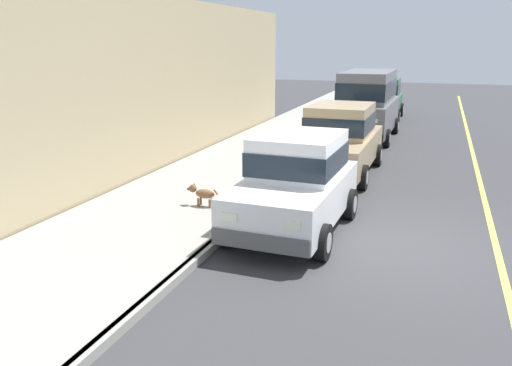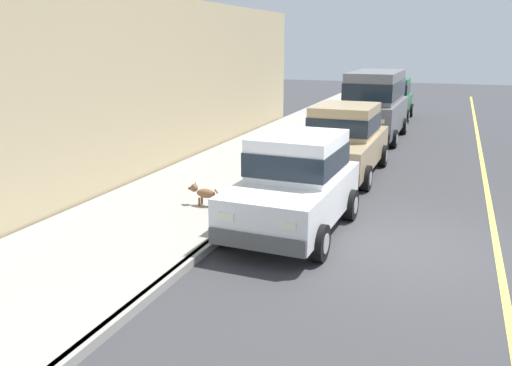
# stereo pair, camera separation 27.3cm
# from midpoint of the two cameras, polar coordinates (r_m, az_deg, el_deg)

# --- Properties ---
(ground_plane) EXTENTS (80.00, 80.00, 0.00)m
(ground_plane) POSITION_cam_midpoint_polar(r_m,az_deg,el_deg) (9.88, 14.96, -6.60)
(ground_plane) COLOR #38383A
(curb) EXTENTS (0.16, 64.00, 0.14)m
(curb) POSITION_cam_midpoint_polar(r_m,az_deg,el_deg) (10.53, -2.65, -4.31)
(curb) COLOR gray
(curb) RESTS_ON ground
(sidewalk) EXTENTS (3.60, 64.00, 0.14)m
(sidewalk) POSITION_cam_midpoint_polar(r_m,az_deg,el_deg) (11.29, -11.18, -3.23)
(sidewalk) COLOR #99968E
(sidewalk) RESTS_ON ground
(lane_centre_line) EXTENTS (0.12, 57.60, 0.01)m
(lane_centre_line) POSITION_cam_midpoint_polar(r_m,az_deg,el_deg) (9.93, 24.26, -7.36)
(lane_centre_line) COLOR #E0D64C
(lane_centre_line) RESTS_ON ground
(car_white_hatchback) EXTENTS (2.05, 3.85, 1.88)m
(car_white_hatchback) POSITION_cam_midpoint_polar(r_m,az_deg,el_deg) (10.05, 3.60, 0.13)
(car_white_hatchback) COLOR white
(car_white_hatchback) RESTS_ON ground
(car_tan_sedan) EXTENTS (2.08, 4.62, 1.92)m
(car_tan_sedan) POSITION_cam_midpoint_polar(r_m,az_deg,el_deg) (14.59, 8.55, 4.78)
(car_tan_sedan) COLOR tan
(car_tan_sedan) RESTS_ON ground
(car_grey_van) EXTENTS (2.19, 4.93, 2.52)m
(car_grey_van) POSITION_cam_midpoint_polar(r_m,az_deg,el_deg) (20.22, 11.68, 8.69)
(car_grey_van) COLOR slate
(car_grey_van) RESTS_ON ground
(car_green_hatchback) EXTENTS (1.98, 3.81, 1.88)m
(car_green_hatchback) POSITION_cam_midpoint_polar(r_m,az_deg,el_deg) (25.88, 13.26, 9.04)
(car_green_hatchback) COLOR #23663D
(car_green_hatchback) RESTS_ON ground
(dog_brown) EXTENTS (0.76, 0.21, 0.49)m
(dog_brown) POSITION_cam_midpoint_polar(r_m,az_deg,el_deg) (11.30, -6.58, -1.10)
(dog_brown) COLOR brown
(dog_brown) RESTS_ON sidewalk
(fire_hydrant) EXTENTS (0.34, 0.24, 0.72)m
(fire_hydrant) POSITION_cam_midpoint_polar(r_m,az_deg,el_deg) (13.97, 1.36, 2.35)
(fire_hydrant) COLOR red
(fire_hydrant) RESTS_ON sidewalk
(building_facade) EXTENTS (0.50, 20.00, 4.78)m
(building_facade) POSITION_cam_midpoint_polar(r_m,az_deg,el_deg) (15.47, -10.54, 10.54)
(building_facade) COLOR tan
(building_facade) RESTS_ON ground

